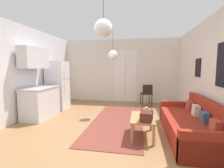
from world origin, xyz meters
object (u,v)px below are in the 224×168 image
(pendant_lamp_far, at_px, (113,55))
(accent_chair, at_px, (147,93))
(bamboo_vase, at_px, (146,111))
(handbag, at_px, (147,116))
(refrigerator, at_px, (58,85))
(pendant_lamp_near, at_px, (103,28))
(coffee_table, at_px, (143,120))
(couch, at_px, (193,125))

(pendant_lamp_far, bearing_deg, accent_chair, 52.09)
(bamboo_vase, xyz_separation_m, accent_chair, (0.11, 2.77, -0.04))
(bamboo_vase, relative_size, handbag, 1.08)
(refrigerator, bearing_deg, pendant_lamp_near, -49.23)
(accent_chair, bearing_deg, handbag, 73.97)
(refrigerator, bearing_deg, coffee_table, -32.12)
(bamboo_vase, height_order, handbag, bamboo_vase)
(bamboo_vase, height_order, refrigerator, refrigerator)
(handbag, relative_size, pendant_lamp_near, 0.53)
(refrigerator, xyz_separation_m, pendant_lamp_near, (2.28, -2.64, 1.26))
(couch, bearing_deg, handbag, -159.56)
(bamboo_vase, distance_m, refrigerator, 3.49)
(bamboo_vase, bearing_deg, pendant_lamp_near, -128.38)
(coffee_table, xyz_separation_m, handbag, (0.07, -0.22, 0.16))
(bamboo_vase, distance_m, pendant_lamp_near, 1.98)
(couch, xyz_separation_m, pendant_lamp_near, (-1.71, -0.94, 1.84))
(pendant_lamp_near, height_order, pendant_lamp_far, same)
(coffee_table, height_order, accent_chair, accent_chair)
(couch, relative_size, coffee_table, 2.57)
(accent_chair, relative_size, pendant_lamp_far, 0.86)
(couch, relative_size, bamboo_vase, 5.44)
(refrigerator, bearing_deg, couch, -23.15)
(coffee_table, height_order, handbag, handbag)
(coffee_table, distance_m, refrigerator, 3.50)
(bamboo_vase, bearing_deg, refrigerator, 150.52)
(accent_chair, bearing_deg, couch, 93.32)
(refrigerator, distance_m, pendant_lamp_near, 3.71)
(handbag, bearing_deg, bamboo_vase, 88.71)
(pendant_lamp_near, relative_size, pendant_lamp_far, 0.74)
(coffee_table, xyz_separation_m, refrigerator, (-2.94, 1.85, 0.47))
(pendant_lamp_near, distance_m, pendant_lamp_far, 2.33)
(handbag, height_order, refrigerator, refrigerator)
(bamboo_vase, height_order, pendant_lamp_near, pendant_lamp_near)
(couch, relative_size, pendant_lamp_near, 3.12)
(bamboo_vase, height_order, accent_chair, bamboo_vase)
(couch, distance_m, pendant_lamp_far, 2.86)
(couch, bearing_deg, bamboo_vase, -179.76)
(coffee_table, height_order, pendant_lamp_near, pendant_lamp_near)
(handbag, distance_m, refrigerator, 3.67)
(refrigerator, relative_size, pendant_lamp_near, 2.40)
(coffee_table, relative_size, handbag, 2.29)
(refrigerator, bearing_deg, pendant_lamp_far, -9.44)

